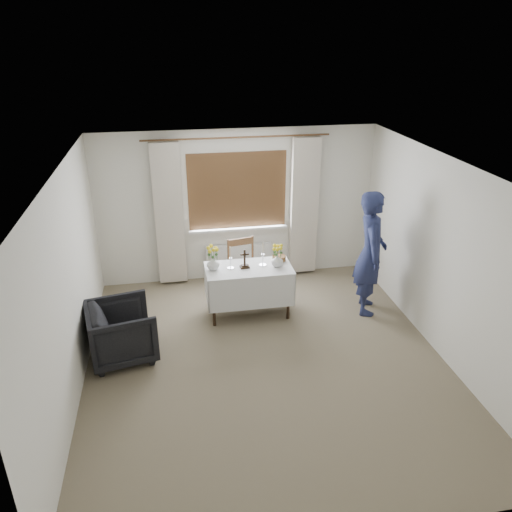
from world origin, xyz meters
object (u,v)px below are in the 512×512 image
Objects in this scene: altar_table at (249,291)px; flower_vase_left at (213,263)px; wooden_chair at (245,272)px; wooden_cross at (245,259)px; flower_vase_right at (277,261)px; person at (371,253)px; armchair at (122,332)px.

altar_table is 6.51× the size of flower_vase_left.
flower_vase_left is at bearing -156.40° from wooden_chair.
wooden_cross is 0.47m from flower_vase_right.
wooden_cross reaches higher than altar_table.
wooden_cross is at bearing 99.68° from person.
wooden_cross reaches higher than flower_vase_left.
altar_table is 0.69m from flower_vase_left.
flower_vase_left is at bearing 176.86° from altar_table.
altar_table is 6.93× the size of flower_vase_right.
wooden_chair reaches higher than armchair.
flower_vase_left reaches higher than altar_table.
wooden_chair reaches higher than flower_vase_left.
armchair is at bearing -156.37° from altar_table.
wooden_chair is at bearing 134.57° from flower_vase_right.
armchair is 4.30× the size of flower_vase_left.
flower_vase_left is 1.06× the size of flower_vase_right.
person is 10.37× the size of flower_vase_right.
flower_vase_right is (0.47, -0.03, -0.05)m from wooden_cross.
flower_vase_right is (0.92, -0.05, -0.01)m from flower_vase_left.
wooden_cross is (-1.81, 0.18, -0.03)m from person.
armchair is 0.44× the size of person.
altar_table is 4.41× the size of wooden_cross.
flower_vase_left is at bearing 176.59° from flower_vase_right.
altar_table is at bearing -78.05° from armchair.
altar_table is at bearing -3.14° from flower_vase_left.
person reaches higher than altar_table.
altar_table reaches higher than armchair.
flower_vase_left reaches higher than flower_vase_right.
person is at bearing -5.17° from flower_vase_left.
person is 6.61× the size of wooden_cross.
person reaches higher than flower_vase_right.
armchair is at bearing -161.10° from flower_vase_right.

